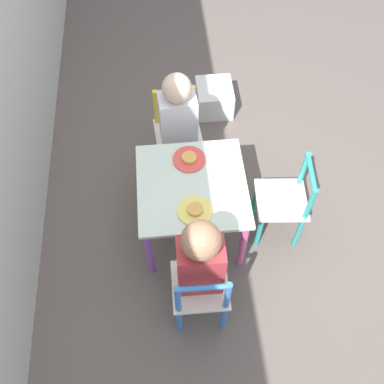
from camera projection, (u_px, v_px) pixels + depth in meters
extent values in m
plane|color=#5B514C|center=(192.00, 228.00, 2.56)|extent=(6.00, 6.00, 0.00)
cube|color=silver|center=(192.00, 186.00, 2.21)|extent=(0.54, 0.54, 0.02)
cylinder|color=#E5599E|center=(243.00, 245.00, 2.27)|extent=(0.04, 0.04, 0.42)
cylinder|color=green|center=(230.00, 170.00, 2.53)|extent=(0.04, 0.04, 0.42)
cylinder|color=#8E51BC|center=(149.00, 253.00, 2.25)|extent=(0.04, 0.04, 0.42)
cylinder|color=orange|center=(146.00, 176.00, 2.51)|extent=(0.04, 0.04, 0.42)
cube|color=silver|center=(200.00, 285.00, 2.07)|extent=(0.26, 0.26, 0.02)
cylinder|color=#387AD1|center=(219.00, 275.00, 2.25)|extent=(0.03, 0.03, 0.28)
cylinder|color=#387AD1|center=(177.00, 278.00, 2.24)|extent=(0.03, 0.03, 0.28)
cylinder|color=#387AD1|center=(224.00, 316.00, 2.14)|extent=(0.03, 0.03, 0.28)
cylinder|color=#387AD1|center=(179.00, 320.00, 2.13)|extent=(0.03, 0.03, 0.28)
cylinder|color=#387AD1|center=(227.00, 296.00, 1.91)|extent=(0.03, 0.03, 0.26)
cylinder|color=#387AD1|center=(178.00, 300.00, 1.90)|extent=(0.03, 0.03, 0.26)
cylinder|color=#387AD1|center=(203.00, 288.00, 1.81)|extent=(0.03, 0.21, 0.02)
cube|color=silver|center=(178.00, 134.00, 2.57)|extent=(0.28, 0.28, 0.02)
cylinder|color=yellow|center=(164.00, 166.00, 2.63)|extent=(0.03, 0.03, 0.28)
cylinder|color=yellow|center=(199.00, 161.00, 2.65)|extent=(0.03, 0.03, 0.28)
cylinder|color=yellow|center=(159.00, 139.00, 2.75)|extent=(0.03, 0.03, 0.28)
cylinder|color=yellow|center=(193.00, 135.00, 2.77)|extent=(0.03, 0.03, 0.28)
cylinder|color=yellow|center=(156.00, 108.00, 2.52)|extent=(0.03, 0.03, 0.26)
cylinder|color=yellow|center=(193.00, 103.00, 2.54)|extent=(0.03, 0.03, 0.26)
cylinder|color=yellow|center=(174.00, 90.00, 2.44)|extent=(0.04, 0.21, 0.02)
cube|color=silver|center=(281.00, 200.00, 2.32)|extent=(0.28, 0.28, 0.02)
cylinder|color=teal|center=(256.00, 198.00, 2.51)|extent=(0.03, 0.03, 0.28)
cylinder|color=teal|center=(259.00, 232.00, 2.39)|extent=(0.03, 0.03, 0.28)
cylinder|color=teal|center=(293.00, 198.00, 2.51)|extent=(0.03, 0.03, 0.28)
cylinder|color=teal|center=(299.00, 232.00, 2.39)|extent=(0.03, 0.03, 0.28)
cylinder|color=teal|center=(303.00, 170.00, 2.28)|extent=(0.03, 0.03, 0.26)
cylinder|color=teal|center=(310.00, 205.00, 2.17)|extent=(0.03, 0.03, 0.26)
cylinder|color=teal|center=(312.00, 173.00, 2.13)|extent=(0.21, 0.04, 0.02)
cylinder|color=#4C608E|center=(207.00, 273.00, 2.25)|extent=(0.07, 0.07, 0.30)
cylinder|color=#4C608E|center=(188.00, 274.00, 2.25)|extent=(0.07, 0.07, 0.30)
cube|color=#B23338|center=(200.00, 266.00, 1.93)|extent=(0.14, 0.20, 0.33)
sphere|color=#A37556|center=(201.00, 240.00, 1.74)|extent=(0.16, 0.16, 0.16)
cylinder|color=#7A6B5B|center=(173.00, 166.00, 2.62)|extent=(0.07, 0.07, 0.30)
cylinder|color=#7A6B5B|center=(190.00, 164.00, 2.63)|extent=(0.07, 0.07, 0.30)
cube|color=silver|center=(178.00, 118.00, 2.43)|extent=(0.16, 0.21, 0.30)
sphere|color=beige|center=(177.00, 88.00, 2.26)|extent=(0.15, 0.15, 0.15)
cylinder|color=#EADB66|center=(195.00, 211.00, 2.11)|extent=(0.17, 0.17, 0.01)
cylinder|color=gold|center=(195.00, 209.00, 2.10)|extent=(0.08, 0.08, 0.02)
cylinder|color=#E54C47|center=(189.00, 159.00, 2.28)|extent=(0.17, 0.17, 0.01)
cylinder|color=gold|center=(189.00, 158.00, 2.27)|extent=(0.08, 0.08, 0.02)
cube|color=silver|center=(214.00, 98.00, 3.00)|extent=(0.25, 0.23, 0.19)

